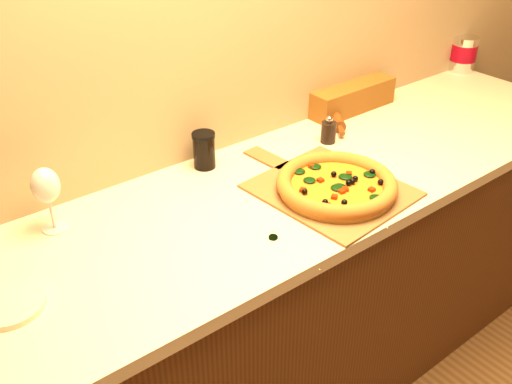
% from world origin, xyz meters
% --- Properties ---
extents(cabinet, '(2.80, 0.65, 0.86)m').
position_xyz_m(cabinet, '(0.00, 1.43, 0.43)').
color(cabinet, '#41220E').
rests_on(cabinet, ground).
extents(countertop, '(2.84, 0.68, 0.04)m').
position_xyz_m(countertop, '(0.00, 1.43, 0.88)').
color(countertop, '#BCAA93').
rests_on(countertop, cabinet).
extents(pizza_peel, '(0.42, 0.60, 0.01)m').
position_xyz_m(pizza_peel, '(0.15, 1.33, 0.90)').
color(pizza_peel, brown).
rests_on(pizza_peel, countertop).
extents(pizza, '(0.36, 0.36, 0.05)m').
position_xyz_m(pizza, '(0.15, 1.30, 0.93)').
color(pizza, '#BE7D2F').
rests_on(pizza, pizza_peel).
extents(bottle_cap, '(0.03, 0.03, 0.01)m').
position_xyz_m(bottle_cap, '(-0.14, 1.24, 0.90)').
color(bottle_cap, black).
rests_on(bottle_cap, countertop).
extents(pepper_grinder, '(0.05, 0.05, 0.10)m').
position_xyz_m(pepper_grinder, '(0.37, 1.56, 0.94)').
color(pepper_grinder, black).
rests_on(pepper_grinder, countertop).
extents(rolling_pin, '(0.21, 0.29, 0.05)m').
position_xyz_m(rolling_pin, '(0.52, 1.68, 0.92)').
color(rolling_pin, '#5C2C0F').
rests_on(rolling_pin, countertop).
extents(coffee_canister, '(0.12, 0.12, 0.16)m').
position_xyz_m(coffee_canister, '(1.37, 1.71, 0.98)').
color(coffee_canister, silver).
rests_on(coffee_canister, countertop).
extents(bread_bag, '(0.38, 0.13, 0.11)m').
position_xyz_m(bread_bag, '(0.64, 1.72, 0.95)').
color(bread_bag, brown).
rests_on(bread_bag, countertop).
extents(wine_glass, '(0.08, 0.08, 0.19)m').
position_xyz_m(wine_glass, '(-0.59, 1.64, 1.03)').
color(wine_glass, silver).
rests_on(wine_glass, countertop).
extents(dark_jar, '(0.07, 0.07, 0.12)m').
position_xyz_m(dark_jar, '(-0.07, 1.68, 0.96)').
color(dark_jar, black).
rests_on(dark_jar, countertop).
extents(side_plate, '(0.19, 0.19, 0.02)m').
position_xyz_m(side_plate, '(-0.78, 1.40, 0.91)').
color(side_plate, beige).
rests_on(side_plate, countertop).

